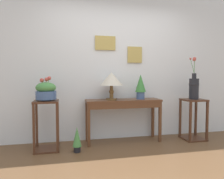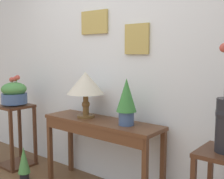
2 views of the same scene
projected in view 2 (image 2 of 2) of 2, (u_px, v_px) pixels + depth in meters
name	position (u px, v px, depth m)	size (l,w,h in m)	color
back_wall_with_art	(112.00, 56.00, 3.11)	(9.00, 0.13, 2.80)	silver
console_table	(100.00, 131.00, 2.92)	(1.33, 0.38, 0.75)	#56331E
table_lamp	(86.00, 85.00, 3.01)	(0.39, 0.39, 0.48)	brown
potted_plant_on_console	(126.00, 100.00, 2.69)	(0.19, 0.19, 0.44)	#3D5684
pedestal_stand_left	(16.00, 136.00, 3.65)	(0.38, 0.38, 0.79)	#472819
planter_bowl_wide_left	(14.00, 93.00, 3.58)	(0.31, 0.31, 0.38)	#3D5684
potted_plant_floor	(24.00, 163.00, 3.23)	(0.14, 0.14, 0.39)	black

